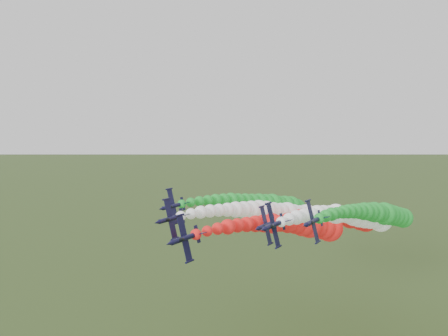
{
  "coord_description": "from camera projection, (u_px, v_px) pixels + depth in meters",
  "views": [
    {
      "loc": [
        48.22,
        -71.18,
        62.53
      ],
      "look_at": [
        -1.79,
        6.3,
        53.86
      ],
      "focal_mm": 35.0,
      "sensor_mm": 36.0,
      "label": 1
    }
  ],
  "objects": [
    {
      "name": "jet_outer_left",
      "position": [
        272.0,
        204.0,
        145.84
      ],
      "size": [
        10.56,
        71.3,
        17.37
      ],
      "rotation": [
        0.0,
        1.3,
        0.0
      ],
      "color": "black",
      "rests_on": "ground"
    },
    {
      "name": "jet_inner_right",
      "position": [
        358.0,
        217.0,
        122.43
      ],
      "size": [
        10.97,
        71.66,
        17.73
      ],
      "rotation": [
        0.0,
        1.3,
        0.0
      ],
      "color": "black",
      "rests_on": "ground"
    },
    {
      "name": "jet_trail",
      "position": [
        346.0,
        218.0,
        137.52
      ],
      "size": [
        11.14,
        71.85,
        17.92
      ],
      "rotation": [
        0.0,
        1.3,
        0.0
      ],
      "color": "black",
      "rests_on": "ground"
    },
    {
      "name": "jet_outer_right",
      "position": [
        382.0,
        214.0,
        126.04
      ],
      "size": [
        10.47,
        71.2,
        17.27
      ],
      "rotation": [
        0.0,
        1.3,
        0.0
      ],
      "color": "black",
      "rests_on": "ground"
    },
    {
      "name": "jet_lead",
      "position": [
        305.0,
        226.0,
        120.27
      ],
      "size": [
        11.37,
        72.11,
        18.18
      ],
      "rotation": [
        0.0,
        1.3,
        0.0
      ],
      "color": "black",
      "rests_on": "ground"
    },
    {
      "name": "jet_inner_left",
      "position": [
        279.0,
        213.0,
        132.07
      ],
      "size": [
        11.24,
        71.98,
        18.05
      ],
      "rotation": [
        0.0,
        1.3,
        0.0
      ],
      "color": "black",
      "rests_on": "ground"
    }
  ]
}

